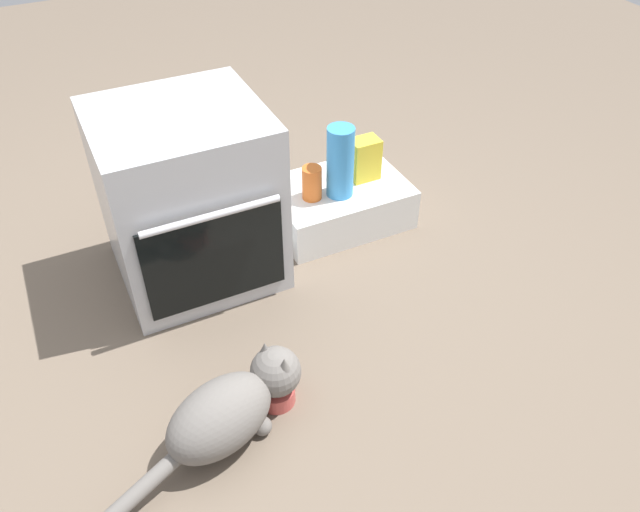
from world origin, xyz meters
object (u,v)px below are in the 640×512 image
object	(u,v)px
pantry_cabinet	(338,203)
cat	(231,409)
sauce_jar	(312,183)
food_bowl	(276,393)
water_bottle	(340,162)
snack_bag	(364,159)
oven	(189,198)

from	to	relation	value
pantry_cabinet	cat	size ratio (longest dim) A/B	0.79
pantry_cabinet	sauce_jar	xyz separation A→B (m)	(-0.14, -0.03, 0.16)
food_bowl	water_bottle	xyz separation A→B (m)	(0.59, 0.71, 0.29)
pantry_cabinet	water_bottle	size ratio (longest dim) A/B	1.87
sauce_jar	snack_bag	xyz separation A→B (m)	(0.26, 0.04, 0.02)
oven	pantry_cabinet	world-z (taller)	oven
oven	sauce_jar	world-z (taller)	oven
sauce_jar	snack_bag	size ratio (longest dim) A/B	0.78
oven	pantry_cabinet	distance (m)	0.69
pantry_cabinet	oven	bearing A→B (deg)	-176.49
pantry_cabinet	sauce_jar	distance (m)	0.21
pantry_cabinet	water_bottle	distance (m)	0.25
oven	snack_bag	distance (m)	0.77
oven	sauce_jar	xyz separation A→B (m)	(0.50, 0.01, -0.09)
cat	sauce_jar	world-z (taller)	sauce_jar
food_bowl	water_bottle	size ratio (longest dim) A/B	0.40
cat	snack_bag	size ratio (longest dim) A/B	3.94
cat	sauce_jar	bearing A→B (deg)	31.83
cat	sauce_jar	size ratio (longest dim) A/B	5.07
pantry_cabinet	cat	bearing A→B (deg)	-133.37
cat	snack_bag	xyz separation A→B (m)	(0.90, 0.84, 0.15)
sauce_jar	water_bottle	size ratio (longest dim) A/B	0.47
oven	sauce_jar	size ratio (longest dim) A/B	4.81
sauce_jar	cat	bearing A→B (deg)	-128.87
snack_bag	water_bottle	size ratio (longest dim) A/B	0.60
pantry_cabinet	water_bottle	bearing A→B (deg)	-114.39
water_bottle	snack_bag	bearing A→B (deg)	23.54
food_bowl	oven	bearing A→B (deg)	91.98
cat	water_bottle	size ratio (longest dim) A/B	2.37
oven	cat	xyz separation A→B (m)	(-0.14, -0.79, -0.21)
water_bottle	pantry_cabinet	bearing A→B (deg)	65.61
food_bowl	cat	distance (m)	0.20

